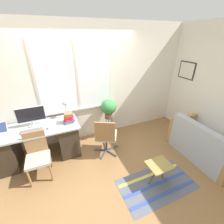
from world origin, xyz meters
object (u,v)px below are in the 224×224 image
(couch_loveseat, at_px, (203,145))
(plant_stand, at_px, (109,120))
(book_stack, at_px, (69,118))
(keyboard, at_px, (31,131))
(potted_plant, at_px, (109,107))
(monitor, at_px, (31,116))
(desk_chair_wooden, at_px, (38,155))
(office_chair_swivel, at_px, (106,136))
(folding_stool, at_px, (159,166))
(mouse, at_px, (48,128))
(desk_lamp, at_px, (66,106))

(couch_loveseat, relative_size, plant_stand, 2.48)
(book_stack, bearing_deg, keyboard, -176.26)
(couch_loveseat, bearing_deg, potted_plant, 46.64)
(potted_plant, bearing_deg, keyboard, -170.65)
(monitor, xyz_separation_m, plant_stand, (1.67, 0.07, -0.50))
(book_stack, xyz_separation_m, desk_chair_wooden, (-0.66, -0.42, -0.40))
(office_chair_swivel, relative_size, folding_stool, 2.15)
(mouse, height_order, book_stack, book_stack)
(keyboard, height_order, folding_stool, keyboard)
(keyboard, distance_m, mouse, 0.30)
(office_chair_swivel, bearing_deg, plant_stand, -89.42)
(mouse, height_order, couch_loveseat, couch_loveseat)
(book_stack, height_order, office_chair_swivel, book_stack)
(desk_chair_wooden, height_order, folding_stool, desk_chair_wooden)
(folding_stool, bearing_deg, desk_lamp, 127.24)
(book_stack, distance_m, potted_plant, 1.02)
(monitor, distance_m, keyboard, 0.30)
(mouse, relative_size, potted_plant, 0.15)
(desk_lamp, xyz_separation_m, desk_chair_wooden, (-0.66, -0.66, -0.58))
(mouse, height_order, desk_chair_wooden, desk_chair_wooden)
(desk_chair_wooden, xyz_separation_m, folding_stool, (1.92, -1.00, -0.09))
(keyboard, height_order, mouse, mouse)
(desk_lamp, height_order, plant_stand, desk_lamp)
(monitor, height_order, plant_stand, monitor)
(book_stack, bearing_deg, monitor, 166.37)
(office_chair_swivel, xyz_separation_m, folding_stool, (0.58, -1.05, -0.10))
(desk_lamp, xyz_separation_m, folding_stool, (1.27, -1.66, -0.67))
(keyboard, xyz_separation_m, plant_stand, (1.70, 0.28, -0.29))
(monitor, distance_m, potted_plant, 1.68)
(keyboard, xyz_separation_m, mouse, (0.30, -0.03, 0.01))
(office_chair_swivel, distance_m, couch_loveseat, 2.11)
(keyboard, xyz_separation_m, office_chair_swivel, (1.39, -0.32, -0.30))
(monitor, xyz_separation_m, desk_lamp, (0.68, 0.08, 0.06))
(plant_stand, bearing_deg, office_chair_swivel, -117.17)
(keyboard, distance_m, desk_lamp, 0.82)
(mouse, bearing_deg, book_stack, 10.26)
(couch_loveseat, height_order, potted_plant, potted_plant)
(potted_plant, bearing_deg, folding_stool, -80.69)
(plant_stand, bearing_deg, desk_lamp, 179.57)
(desk_chair_wooden, bearing_deg, keyboard, 99.03)
(folding_stool, bearing_deg, monitor, 140.70)
(desk_chair_wooden, bearing_deg, couch_loveseat, -13.61)
(keyboard, relative_size, couch_loveseat, 0.29)
(folding_stool, bearing_deg, office_chair_swivel, 118.99)
(monitor, bearing_deg, book_stack, -13.63)
(couch_loveseat, height_order, plant_stand, couch_loveseat)
(keyboard, relative_size, book_stack, 1.73)
(keyboard, bearing_deg, office_chair_swivel, -13.12)
(mouse, xyz_separation_m, plant_stand, (1.41, 0.31, -0.30))
(keyboard, xyz_separation_m, desk_chair_wooden, (0.05, -0.37, -0.30))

